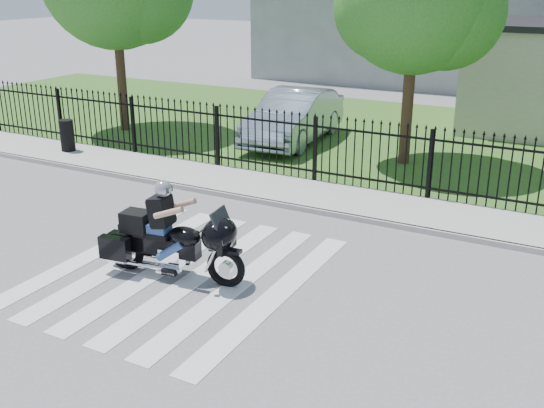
% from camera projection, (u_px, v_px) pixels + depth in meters
% --- Properties ---
extents(ground, '(120.00, 120.00, 0.00)m').
position_uv_depth(ground, '(181.00, 272.00, 11.80)').
color(ground, slate).
rests_on(ground, ground).
extents(crosswalk, '(5.00, 5.50, 0.01)m').
position_uv_depth(crosswalk, '(181.00, 272.00, 11.80)').
color(crosswalk, silver).
rests_on(crosswalk, ground).
extents(sidewalk, '(40.00, 2.00, 0.12)m').
position_uv_depth(sidewalk, '(298.00, 192.00, 15.94)').
color(sidewalk, '#ADAAA3').
rests_on(sidewalk, ground).
extents(curb, '(40.00, 0.12, 0.12)m').
position_uv_depth(curb, '(279.00, 204.00, 15.11)').
color(curb, '#ADAAA3').
rests_on(curb, ground).
extents(grass_strip, '(40.00, 12.00, 0.02)m').
position_uv_depth(grass_strip, '(387.00, 136.00, 21.77)').
color(grass_strip, '#33591E').
rests_on(grass_strip, ground).
extents(iron_fence, '(26.00, 0.04, 1.80)m').
position_uv_depth(iron_fence, '(315.00, 151.00, 16.48)').
color(iron_fence, black).
rests_on(iron_fence, ground).
extents(motorcycle_rider, '(2.82, 1.09, 1.87)m').
position_uv_depth(motorcycle_rider, '(169.00, 237.00, 11.41)').
color(motorcycle_rider, black).
rests_on(motorcycle_rider, ground).
extents(parked_car, '(2.16, 5.21, 1.68)m').
position_uv_depth(parked_car, '(294.00, 116.00, 20.68)').
color(parked_car, '#8F9CB5').
rests_on(parked_car, grass_strip).
extents(litter_bin, '(0.54, 0.54, 0.95)m').
position_uv_depth(litter_bin, '(67.00, 135.00, 19.36)').
color(litter_bin, black).
rests_on(litter_bin, sidewalk).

